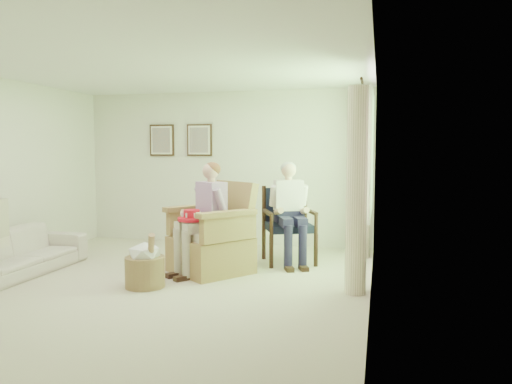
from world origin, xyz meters
TOP-DOWN VIEW (x-y plane):
  - floor at (0.00, 0.00)m, footprint 5.50×5.50m
  - back_wall at (0.00, 2.75)m, footprint 5.00×0.04m
  - right_wall at (2.50, 0.00)m, footprint 0.04×5.50m
  - ceiling at (0.00, 0.00)m, footprint 5.00×5.50m
  - window at (2.46, 1.20)m, footprint 0.13×2.50m
  - curtain_left at (2.33, 0.22)m, footprint 0.34×0.34m
  - curtain_right at (2.33, 2.18)m, footprint 0.34×0.34m
  - framed_print_left at (-1.15, 2.71)m, footprint 0.45×0.05m
  - framed_print_right at (-0.45, 2.71)m, footprint 0.45×0.05m
  - wicker_armchair at (0.44, 0.75)m, footprint 0.93×0.92m
  - wood_armchair at (1.34, 1.61)m, footprint 0.69×0.64m
  - sofa at (-1.95, 0.02)m, footprint 1.97×0.77m
  - person_wicker at (0.44, 0.59)m, footprint 0.40×0.62m
  - person_dark at (1.34, 1.44)m, footprint 0.40×0.63m
  - red_hat at (0.28, 0.45)m, footprint 0.36×0.36m
  - hatbox at (-0.07, -0.16)m, footprint 0.54×0.54m

SIDE VIEW (x-z plane):
  - floor at x=0.00m, z-range 0.00..0.00m
  - hatbox at x=-0.07m, z-range -0.08..0.61m
  - sofa at x=-1.95m, z-range 0.00..0.57m
  - wicker_armchair at x=0.44m, z-range -0.22..0.97m
  - wood_armchair at x=1.34m, z-range 0.05..1.11m
  - red_hat at x=0.28m, z-range 0.70..0.84m
  - person_dark at x=1.34m, z-range 0.13..1.54m
  - person_wicker at x=0.44m, z-range 0.14..1.56m
  - curtain_left at x=2.33m, z-range 0.00..2.30m
  - curtain_right at x=2.33m, z-range 0.00..2.30m
  - back_wall at x=0.00m, z-range 0.00..2.60m
  - right_wall at x=2.50m, z-range 0.00..2.60m
  - window at x=2.46m, z-range 0.77..2.40m
  - framed_print_left at x=-1.15m, z-range 1.51..2.06m
  - framed_print_right at x=-0.45m, z-range 1.51..2.06m
  - ceiling at x=0.00m, z-range 2.59..2.61m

